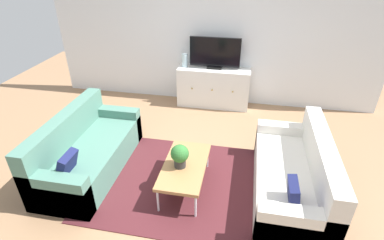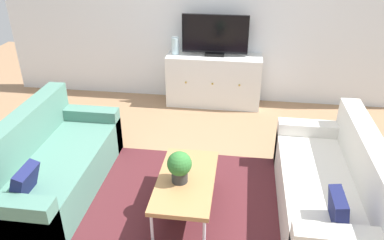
# 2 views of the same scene
# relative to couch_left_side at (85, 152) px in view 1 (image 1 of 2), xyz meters

# --- Properties ---
(ground_plane) EXTENTS (10.00, 10.00, 0.00)m
(ground_plane) POSITION_rel_couch_left_side_xyz_m (1.44, 0.10, -0.28)
(ground_plane) COLOR #997251
(wall_back) EXTENTS (6.40, 0.12, 2.70)m
(wall_back) POSITION_rel_couch_left_side_xyz_m (1.44, 2.65, 1.07)
(wall_back) COLOR white
(wall_back) RESTS_ON ground_plane
(area_rug) EXTENTS (2.50, 1.90, 0.01)m
(area_rug) POSITION_rel_couch_left_side_xyz_m (1.44, -0.05, -0.28)
(area_rug) COLOR #4C1E23
(area_rug) RESTS_ON ground_plane
(couch_left_side) EXTENTS (0.83, 1.85, 0.85)m
(couch_left_side) POSITION_rel_couch_left_side_xyz_m (0.00, 0.00, 0.00)
(couch_left_side) COLOR #4C7A6B
(couch_left_side) RESTS_ON ground_plane
(couch_right_side) EXTENTS (0.83, 1.85, 0.85)m
(couch_right_side) POSITION_rel_couch_left_side_xyz_m (2.87, 0.00, 0.00)
(couch_right_side) COLOR silver
(couch_right_side) RESTS_ON ground_plane
(coffee_table) EXTENTS (0.54, 1.03, 0.39)m
(coffee_table) POSITION_rel_couch_left_side_xyz_m (1.47, -0.12, 0.07)
(coffee_table) COLOR #A37547
(coffee_table) RESTS_ON ground_plane
(potted_plant) EXTENTS (0.23, 0.23, 0.31)m
(potted_plant) POSITION_rel_couch_left_side_xyz_m (1.42, -0.17, 0.27)
(potted_plant) COLOR #2D2D2D
(potted_plant) RESTS_ON coffee_table
(tv_console) EXTENTS (1.40, 0.47, 0.78)m
(tv_console) POSITION_rel_couch_left_side_xyz_m (1.51, 2.37, 0.10)
(tv_console) COLOR white
(tv_console) RESTS_ON ground_plane
(flat_screen_tv) EXTENTS (0.96, 0.16, 0.59)m
(flat_screen_tv) POSITION_rel_couch_left_side_xyz_m (1.51, 2.39, 0.79)
(flat_screen_tv) COLOR black
(flat_screen_tv) RESTS_ON tv_console
(glass_vase) EXTENTS (0.11, 0.11, 0.25)m
(glass_vase) POSITION_rel_couch_left_side_xyz_m (0.93, 2.37, 0.62)
(glass_vase) COLOR silver
(glass_vase) RESTS_ON tv_console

